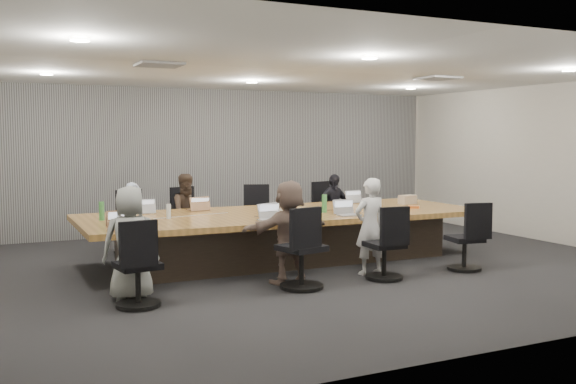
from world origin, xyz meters
name	(u,v)px	position (x,y,z in m)	size (l,w,h in m)	color
floor	(300,267)	(0.00, 0.00, 0.00)	(10.00, 8.00, 0.00)	#232325
ceiling	(300,70)	(0.00, 0.00, 2.80)	(10.00, 8.00, 0.00)	white
wall_back	(211,160)	(0.00, 4.00, 1.40)	(10.00, 2.80, 0.00)	#BCB7AA
wall_front	(507,191)	(0.00, -4.00, 1.40)	(10.00, 2.80, 0.00)	#BCB7AA
wall_right	(555,164)	(5.00, 0.00, 1.40)	(8.00, 2.80, 0.00)	#BCB7AA
curtain	(212,161)	(0.00, 3.92, 1.40)	(9.80, 0.04, 2.80)	gray
conference_table	(285,234)	(0.00, 0.50, 0.40)	(6.00, 2.20, 0.74)	#352A21
chair_0	(129,228)	(-1.98, 2.20, 0.40)	(0.54, 0.54, 0.81)	black
chair_1	(182,224)	(-1.11, 2.20, 0.42)	(0.57, 0.57, 0.84)	black
chair_2	(265,219)	(0.39, 2.20, 0.42)	(0.56, 0.56, 0.83)	black
chair_3	(324,215)	(1.59, 2.20, 0.43)	(0.58, 0.58, 0.86)	black
chair_4	(138,272)	(-2.58, -1.20, 0.38)	(0.52, 0.52, 0.77)	black
chair_5	(302,255)	(-0.57, -1.20, 0.42)	(0.57, 0.57, 0.85)	black
chair_6	(384,251)	(0.64, -1.20, 0.38)	(0.51, 0.51, 0.76)	black
chair_7	(465,244)	(1.98, -1.20, 0.37)	(0.50, 0.50, 0.74)	black
person_0	(134,219)	(-1.98, 1.85, 0.58)	(0.42, 0.28, 1.16)	silver
laptop_0	(141,212)	(-1.98, 1.30, 0.75)	(0.33, 0.23, 0.02)	#B2B2B7
person_1	(188,213)	(-1.11, 1.85, 0.64)	(0.62, 0.48, 1.27)	#3D2F25
laptop_1	(198,210)	(-1.11, 1.30, 0.75)	(0.32, 0.22, 0.02)	#8C6647
person_3	(333,207)	(1.59, 1.85, 0.60)	(0.70, 0.29, 1.20)	black
laptop_3	(349,202)	(1.59, 1.30, 0.75)	(0.31, 0.21, 0.02)	#B2B2B7
person_4	(131,243)	(-2.58, -0.85, 0.66)	(0.64, 0.42, 1.32)	gray
laptop_4	(121,229)	(-2.58, -0.30, 0.75)	(0.31, 0.21, 0.02)	#8C6647
person_5	(289,232)	(-0.57, -0.85, 0.66)	(1.23, 0.39, 1.32)	#755E53
laptop_5	(272,220)	(-0.57, -0.30, 0.75)	(0.33, 0.23, 0.02)	#B2B2B7
person_6	(370,226)	(0.64, -0.85, 0.66)	(0.48, 0.31, 1.31)	silver
laptop_6	(349,215)	(0.64, -0.30, 0.75)	(0.32, 0.22, 0.02)	#B2B2B7
bottle_green_left	(102,211)	(-2.65, 0.68, 0.87)	(0.07, 0.07, 0.26)	#3C8941
bottle_green_right	(324,203)	(0.51, 0.20, 0.88)	(0.08, 0.08, 0.27)	#3C8941
bottle_clear	(169,211)	(-1.79, 0.46, 0.84)	(0.06, 0.06, 0.21)	silver
cup_white_far	(280,207)	(0.01, 0.71, 0.79)	(0.09, 0.09, 0.11)	white
cup_white_near	(370,203)	(1.63, 0.72, 0.79)	(0.07, 0.07, 0.09)	white
mug_brown	(110,221)	(-2.65, 0.06, 0.80)	(0.10, 0.10, 0.12)	brown
mic_left	(269,215)	(-0.44, 0.10, 0.76)	(0.15, 0.10, 0.03)	black
mic_right	(268,210)	(-0.20, 0.69, 0.76)	(0.15, 0.10, 0.03)	black
stapler	(272,214)	(-0.41, 0.08, 0.77)	(0.16, 0.04, 0.06)	black
canvas_bag	(407,200)	(2.35, 0.67, 0.81)	(0.28, 0.17, 0.15)	tan
snack_packet	(414,207)	(2.06, 0.10, 0.76)	(0.18, 0.12, 0.04)	#C86122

